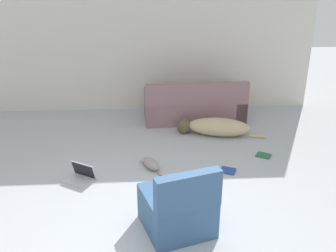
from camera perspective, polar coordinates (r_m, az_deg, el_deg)
ground_plane at (r=3.80m, az=-4.10°, el=-18.66°), size 20.00×20.00×0.00m
wall_back at (r=7.03m, az=-4.16°, el=12.07°), size 6.41×0.06×2.43m
couch at (r=6.71m, az=4.01°, el=3.02°), size 1.79×0.85×0.76m
dog at (r=6.14m, az=7.18°, el=-0.13°), size 1.44×0.62×0.29m
cat at (r=5.12m, az=-2.69°, el=-5.72°), size 0.32×0.45×0.15m
laptop_open at (r=4.97m, az=-13.09°, el=-7.27°), size 0.45×0.42×0.22m
book_blue at (r=5.13m, az=9.10°, el=-6.73°), size 0.25×0.23×0.02m
book_green at (r=5.63m, az=14.35°, el=-4.35°), size 0.25×0.24×0.02m
side_chair at (r=3.90m, az=1.55°, el=-12.37°), size 0.82×0.83×0.78m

